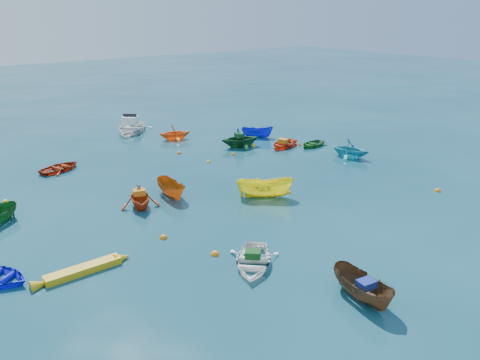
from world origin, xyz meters
TOP-DOWN VIEW (x-y plane):
  - ground at (0.00, 0.00)m, footprint 160.00×160.00m
  - dinghy_white_near at (-5.14, -2.62)m, footprint 3.72×3.75m
  - sampan_brown_mid at (-3.44, -6.92)m, footprint 1.49×3.03m
  - dinghy_orange_w at (-6.14, 5.84)m, footprint 2.83×3.04m
  - sampan_yellow_mid at (0.10, 2.80)m, footprint 3.29×2.93m
  - dinghy_green_e at (9.72, 8.50)m, footprint 2.70×2.13m
  - dinghy_cyan_se at (9.77, 4.84)m, footprint 3.06×3.32m
  - dinghy_red_nw at (-7.66, 14.54)m, footprint 3.25×2.74m
  - sampan_orange_n at (-4.04, 6.11)m, footprint 1.26×2.85m
  - dinghy_green_n at (5.11, 11.68)m, footprint 3.59×3.32m
  - dinghy_red_ne at (7.83, 9.72)m, footprint 3.48×2.95m
  - sampan_blue_far at (7.97, 13.12)m, footprint 2.57×2.50m
  - dinghy_orange_far at (2.23, 16.67)m, footprint 3.03×2.82m
  - kayak_yellow at (-10.96, 1.10)m, footprint 3.78×0.56m
  - motorboat_white at (0.41, 21.02)m, footprint 5.24×5.35m
  - tarp_green_a at (-5.07, -2.54)m, footprint 0.79×0.79m
  - tarp_blue_a at (-3.46, -7.07)m, footprint 0.69×0.56m
  - tarp_orange_a at (-6.12, 5.88)m, footprint 0.77×0.67m
  - tarp_green_b at (5.02, 11.71)m, footprint 0.73×0.84m
  - tarp_orange_b at (7.74, 9.69)m, footprint 0.72×0.83m
  - buoy_or_a at (-5.89, -0.93)m, footprint 0.38×0.38m
  - buoy_ye_a at (1.58, 2.43)m, footprint 0.30×0.30m
  - buoy_or_b at (8.71, -2.67)m, footprint 0.36×0.36m
  - buoy_ye_b at (-11.81, 10.89)m, footprint 0.34×0.34m
  - buoy_or_c at (-6.92, 1.80)m, footprint 0.37×0.37m
  - buoy_ye_c at (1.08, 10.03)m, footprint 0.30×0.30m
  - buoy_or_d at (3.46, 10.37)m, footprint 0.31×0.31m
  - buoy_or_e at (0.47, 13.02)m, footprint 0.33×0.33m
  - buoy_ye_e at (6.10, 11.29)m, footprint 0.35×0.35m

SIDE VIEW (x-z plane):
  - ground at x=0.00m, z-range 0.00..0.00m
  - dinghy_white_near at x=-5.14m, z-range -0.32..0.32m
  - sampan_brown_mid at x=-3.44m, z-range -0.56..0.56m
  - dinghy_orange_w at x=-6.14m, z-range -0.66..0.66m
  - sampan_yellow_mid at x=0.10m, z-range -0.62..0.62m
  - dinghy_green_e at x=9.72m, z-range -0.25..0.25m
  - dinghy_cyan_se at x=9.77m, z-range -0.73..0.73m
  - dinghy_red_nw at x=-7.66m, z-range -0.29..0.29m
  - sampan_orange_n at x=-4.04m, z-range -0.54..0.54m
  - dinghy_green_n at x=5.11m, z-range -0.78..0.78m
  - dinghy_red_ne at x=7.83m, z-range -0.31..0.31m
  - sampan_blue_far at x=7.97m, z-range -0.50..0.50m
  - dinghy_orange_far at x=2.23m, z-range -0.65..0.65m
  - kayak_yellow at x=-10.96m, z-range -0.19..0.19m
  - motorboat_white at x=0.41m, z-range -0.75..0.75m
  - buoy_or_a at x=-5.89m, z-range -0.19..0.19m
  - buoy_ye_a at x=1.58m, z-range -0.15..0.15m
  - buoy_or_b at x=8.71m, z-range -0.18..0.18m
  - buoy_ye_b at x=-11.81m, z-range -0.17..0.17m
  - buoy_or_c at x=-6.92m, z-range -0.18..0.18m
  - buoy_ye_c at x=1.08m, z-range -0.15..0.15m
  - buoy_or_d at x=3.46m, z-range -0.15..0.15m
  - buoy_or_e at x=0.47m, z-range -0.17..0.17m
  - buoy_ye_e at x=6.10m, z-range -0.17..0.17m
  - tarp_green_a at x=-5.07m, z-range 0.32..0.63m
  - tarp_orange_b at x=7.74m, z-range 0.31..0.64m
  - tarp_blue_a at x=-3.46m, z-range 0.56..0.87m
  - tarp_orange_a at x=-6.12m, z-range 0.66..0.97m
  - tarp_green_b at x=5.02m, z-range 0.78..1.13m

